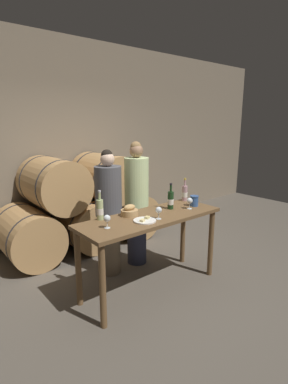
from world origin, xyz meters
name	(u,v)px	position (x,y,z in m)	size (l,w,h in m)	color
ground_plane	(150,288)	(0.00, 0.00, 0.00)	(10.00, 10.00, 0.00)	#564F44
stone_wall_back	(61,141)	(0.00, 2.23, 1.60)	(10.00, 0.12, 3.20)	#7F705B
barrel_stack	(82,206)	(0.00, 1.62, 0.64)	(2.43, 0.98, 1.43)	tan
tasting_table	(151,227)	(0.00, 0.00, 0.75)	(1.70, 0.59, 0.89)	brown
person_left	(109,213)	(-0.14, 0.63, 0.80)	(0.33, 0.33, 1.59)	#756651
person_right	(137,203)	(0.30, 0.63, 0.85)	(0.32, 0.32, 1.66)	#2D334C
wine_bottle_red	(171,200)	(0.36, 0.06, 1.00)	(0.07, 0.07, 0.31)	#193819
wine_bottle_white	(100,209)	(-0.50, 0.25, 1.00)	(0.07, 0.07, 0.32)	#ADBC7F
wine_bottle_rose	(185,193)	(0.77, 0.21, 0.99)	(0.07, 0.07, 0.30)	#BC8E93
blue_crock	(194,200)	(0.67, -0.04, 0.96)	(0.11, 0.11, 0.13)	#335693
bread_basket	(129,211)	(-0.18, 0.16, 0.94)	(0.19, 0.19, 0.13)	tan
cheese_plate	(145,220)	(-0.17, -0.10, 0.90)	(0.24, 0.24, 0.04)	white
wine_glass_far_left	(107,219)	(-0.59, -0.02, 0.98)	(0.07, 0.07, 0.13)	white
wine_glass_left	(159,210)	(-0.01, -0.14, 0.98)	(0.07, 0.07, 0.13)	white
wine_glass_center	(190,201)	(0.54, -0.09, 0.98)	(0.07, 0.07, 0.13)	white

